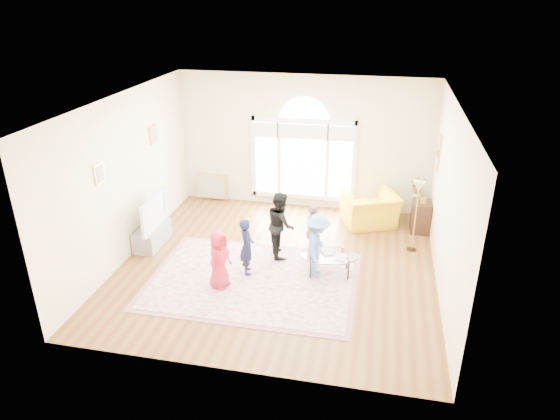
% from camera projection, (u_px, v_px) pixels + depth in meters
% --- Properties ---
extents(ground, '(6.00, 6.00, 0.00)m').
position_uv_depth(ground, '(277.00, 265.00, 9.76)').
color(ground, '#593214').
rests_on(ground, ground).
extents(room_shell, '(6.00, 6.00, 6.00)m').
position_uv_depth(room_shell, '(303.00, 146.00, 11.64)').
color(room_shell, beige).
rests_on(room_shell, ground).
extents(area_rug, '(3.60, 2.60, 0.02)m').
position_uv_depth(area_rug, '(253.00, 280.00, 9.24)').
color(area_rug, beige).
rests_on(area_rug, ground).
extents(rug_border, '(3.80, 2.80, 0.01)m').
position_uv_depth(rug_border, '(253.00, 280.00, 9.24)').
color(rug_border, '#965F6A').
rests_on(rug_border, ground).
extents(tv_console, '(0.45, 1.00, 0.42)m').
position_uv_depth(tv_console, '(152.00, 236.00, 10.45)').
color(tv_console, gray).
rests_on(tv_console, ground).
extents(television, '(0.18, 1.18, 0.68)m').
position_uv_depth(television, '(150.00, 212.00, 10.22)').
color(television, black).
rests_on(television, tv_console).
extents(coffee_table, '(1.18, 0.84, 0.54)m').
position_uv_depth(coffee_table, '(329.00, 256.00, 9.29)').
color(coffee_table, silver).
rests_on(coffee_table, ground).
extents(armchair, '(1.47, 1.39, 0.76)m').
position_uv_depth(armchair, '(370.00, 210.00, 11.26)').
color(armchair, yellow).
rests_on(armchair, ground).
extents(side_cabinet, '(0.40, 0.50, 0.70)m').
position_uv_depth(side_cabinet, '(421.00, 216.00, 10.98)').
color(side_cabinet, black).
rests_on(side_cabinet, ground).
extents(floor_lamp, '(0.32, 0.32, 1.51)m').
position_uv_depth(floor_lamp, '(418.00, 192.00, 9.80)').
color(floor_lamp, black).
rests_on(floor_lamp, ground).
extents(plant_pedestal, '(0.20, 0.20, 0.70)m').
position_uv_depth(plant_pedestal, '(416.00, 207.00, 11.46)').
color(plant_pedestal, white).
rests_on(plant_pedestal, ground).
extents(potted_plant, '(0.37, 0.32, 0.40)m').
position_uv_depth(potted_plant, '(419.00, 185.00, 11.23)').
color(potted_plant, '#33722D').
rests_on(potted_plant, plant_pedestal).
extents(leaning_picture, '(0.80, 0.14, 0.62)m').
position_uv_depth(leaning_picture, '(212.00, 199.00, 12.78)').
color(leaning_picture, tan).
rests_on(leaning_picture, ground).
extents(child_red, '(0.49, 0.61, 1.08)m').
position_uv_depth(child_red, '(219.00, 259.00, 8.83)').
color(child_red, red).
rests_on(child_red, area_rug).
extents(child_navy, '(0.40, 0.47, 1.11)m').
position_uv_depth(child_navy, '(247.00, 246.00, 9.25)').
color(child_navy, '#131938').
rests_on(child_navy, area_rug).
extents(child_black, '(0.71, 0.79, 1.34)m').
position_uv_depth(child_black, '(281.00, 224.00, 9.84)').
color(child_black, black).
rests_on(child_black, area_rug).
extents(child_pink, '(0.36, 0.70, 1.15)m').
position_uv_depth(child_pink, '(313.00, 232.00, 9.76)').
color(child_pink, '#D28F94').
rests_on(child_pink, area_rug).
extents(child_blue, '(0.47, 0.81, 1.23)m').
position_uv_depth(child_blue, '(318.00, 246.00, 9.14)').
color(child_blue, '#5589DB').
rests_on(child_blue, area_rug).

